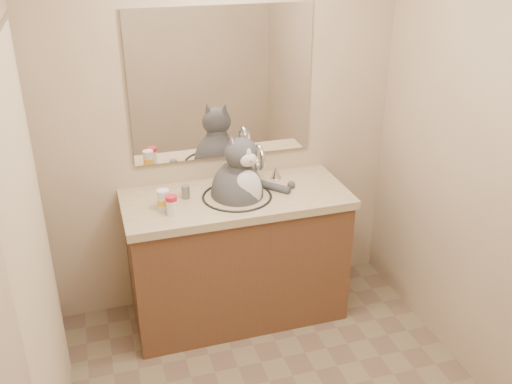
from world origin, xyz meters
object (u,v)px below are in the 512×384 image
Objects in this scene: pill_bottle_orange at (163,200)px; cat at (239,189)px; grey_canister at (186,192)px; pill_bottle_redcap at (172,205)px.

cat is at bearing 6.37° from pill_bottle_orange.
pill_bottle_orange is at bearing 169.34° from cat.
pill_bottle_orange is at bearing -143.97° from grey_canister.
pill_bottle_redcap is 0.93× the size of pill_bottle_orange.
grey_canister is (0.15, 0.11, -0.02)m from pill_bottle_orange.
grey_canister is at bearing 152.72° from cat.
pill_bottle_redcap is 0.21m from grey_canister.
grey_canister is at bearing 36.03° from pill_bottle_orange.
pill_bottle_redcap is at bearing -63.90° from pill_bottle_orange.
pill_bottle_orange is 1.51× the size of grey_canister.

